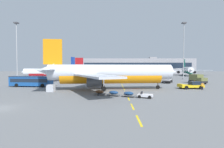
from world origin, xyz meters
TOP-DOWN VIEW (x-y plane):
  - ground at (40.00, 40.00)m, footprint 400.00×400.00m
  - apron_paint_markings at (18.00, 36.87)m, footprint 8.00×95.30m
  - airliner_foreground at (14.19, 20.52)m, footprint 34.82×34.43m
  - pushback_tug at (35.48, 22.81)m, footprint 6.29×3.74m
  - airliner_mid_left at (65.40, 98.41)m, footprint 31.96×32.75m
  - airliner_far_center at (-6.55, 100.51)m, footprint 32.91×33.88m
  - airliner_far_right at (-10.98, 55.09)m, footprint 28.22×27.81m
  - apron_shuttle_bus at (-8.14, 27.05)m, footprint 12.24×3.97m
  - catering_truck at (44.13, 38.09)m, footprint 3.59×7.31m
  - ground_power_truck at (34.48, 40.13)m, footprint 5.26×7.34m
  - baggage_train at (16.80, 10.27)m, footprint 11.34×5.59m
  - ground_crew_worker at (36.94, 20.08)m, footprint 0.69×0.34m
  - uld_cargo_container at (1.10, 16.85)m, footprint 1.63×1.59m
  - apron_light_mast_near at (-27.58, 55.11)m, footprint 1.80×1.80m
  - apron_light_mast_far at (47.61, 59.34)m, footprint 1.80×1.80m
  - terminal_satellite at (34.96, 131.97)m, footprint 95.87×19.29m

SIDE VIEW (x-z plane):
  - ground at x=40.00m, z-range 0.00..0.00m
  - apron_paint_markings at x=18.00m, z-range 0.00..0.01m
  - baggage_train at x=16.80m, z-range -0.04..1.10m
  - uld_cargo_container at x=1.10m, z-range 0.00..1.60m
  - pushback_tug at x=35.48m, z-range -0.14..1.94m
  - ground_crew_worker at x=36.94m, z-range 0.13..1.91m
  - catering_truck at x=44.13m, z-range 0.08..3.22m
  - ground_power_truck at x=34.48m, z-range 0.08..3.22m
  - apron_shuttle_bus at x=-8.14m, z-range 0.25..3.25m
  - airliner_far_right at x=-10.98m, z-range -1.74..8.15m
  - airliner_mid_left at x=65.40m, z-range -2.04..9.54m
  - airliner_far_center at x=-6.55m, z-range -2.13..9.94m
  - airliner_foreground at x=14.19m, z-range -2.15..10.05m
  - terminal_satellite at x=34.96m, z-range -0.78..13.82m
  - apron_light_mast_near at x=-27.58m, z-range 3.05..28.41m
  - apron_light_mast_far at x=47.61m, z-range 3.09..29.28m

